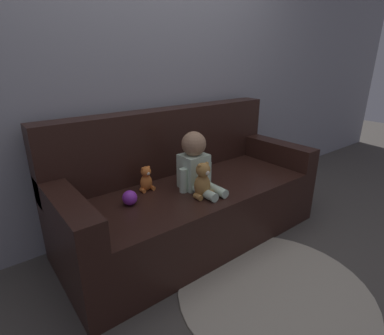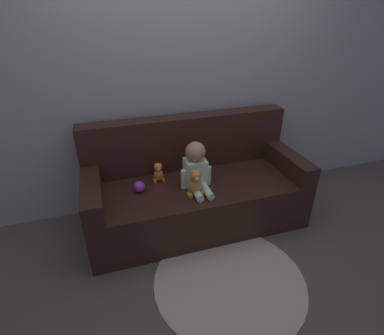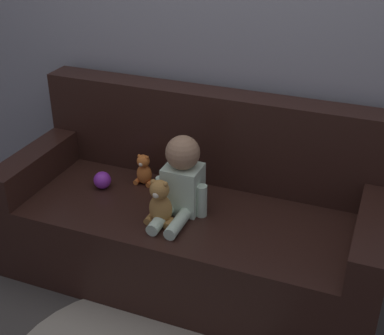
{
  "view_description": "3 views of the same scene",
  "coord_description": "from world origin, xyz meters",
  "px_view_note": "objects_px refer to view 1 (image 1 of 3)",
  "views": [
    {
      "loc": [
        -1.29,
        -1.63,
        1.36
      ],
      "look_at": [
        -0.02,
        -0.01,
        0.6
      ],
      "focal_mm": 28.0,
      "sensor_mm": 36.0,
      "label": 1
    },
    {
      "loc": [
        -0.76,
        -2.25,
        1.9
      ],
      "look_at": [
        -0.06,
        -0.04,
        0.63
      ],
      "focal_mm": 28.0,
      "sensor_mm": 36.0,
      "label": 2
    },
    {
      "loc": [
        0.89,
        -2.23,
        1.99
      ],
      "look_at": [
        0.0,
        0.01,
        0.68
      ],
      "focal_mm": 50.0,
      "sensor_mm": 36.0,
      "label": 3
    }
  ],
  "objects_px": {
    "teddy_bear_brown": "(203,181)",
    "plush_toy_side": "(146,179)",
    "couch": "(188,196)",
    "person_baby": "(196,164)",
    "toy_ball": "(130,198)"
  },
  "relations": [
    {
      "from": "toy_ball",
      "to": "couch",
      "type": "bearing_deg",
      "value": 7.58
    },
    {
      "from": "plush_toy_side",
      "to": "person_baby",
      "type": "bearing_deg",
      "value": -30.54
    },
    {
      "from": "person_baby",
      "to": "toy_ball",
      "type": "height_order",
      "value": "person_baby"
    },
    {
      "from": "teddy_bear_brown",
      "to": "toy_ball",
      "type": "xyz_separation_m",
      "value": [
        -0.45,
        0.2,
        -0.07
      ]
    },
    {
      "from": "teddy_bear_brown",
      "to": "plush_toy_side",
      "type": "height_order",
      "value": "teddy_bear_brown"
    },
    {
      "from": "teddy_bear_brown",
      "to": "toy_ball",
      "type": "height_order",
      "value": "teddy_bear_brown"
    },
    {
      "from": "person_baby",
      "to": "teddy_bear_brown",
      "type": "height_order",
      "value": "person_baby"
    },
    {
      "from": "person_baby",
      "to": "plush_toy_side",
      "type": "bearing_deg",
      "value": 149.46
    },
    {
      "from": "teddy_bear_brown",
      "to": "plush_toy_side",
      "type": "distance_m",
      "value": 0.41
    },
    {
      "from": "couch",
      "to": "teddy_bear_brown",
      "type": "xyz_separation_m",
      "value": [
        -0.08,
        -0.27,
        0.24
      ]
    },
    {
      "from": "plush_toy_side",
      "to": "teddy_bear_brown",
      "type": "bearing_deg",
      "value": -52.33
    },
    {
      "from": "teddy_bear_brown",
      "to": "plush_toy_side",
      "type": "relative_size",
      "value": 1.35
    },
    {
      "from": "couch",
      "to": "person_baby",
      "type": "distance_m",
      "value": 0.33
    },
    {
      "from": "toy_ball",
      "to": "teddy_bear_brown",
      "type": "bearing_deg",
      "value": -23.78
    },
    {
      "from": "couch",
      "to": "plush_toy_side",
      "type": "bearing_deg",
      "value": 170.21
    }
  ]
}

